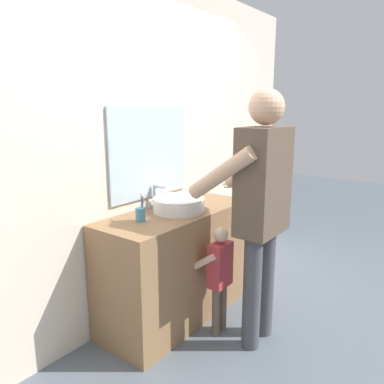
% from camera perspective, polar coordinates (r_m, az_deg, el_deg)
% --- Properties ---
extents(ground_plane, '(14.00, 14.00, 0.00)m').
position_cam_1_polar(ground_plane, '(3.11, 2.34, -19.80)').
color(ground_plane, slate).
extents(back_wall, '(4.40, 0.10, 2.70)m').
position_cam_1_polar(back_wall, '(3.04, -7.11, 6.53)').
color(back_wall, beige).
rests_on(back_wall, ground).
extents(vanity_cabinet, '(1.35, 0.54, 0.89)m').
position_cam_1_polar(vanity_cabinet, '(3.06, -2.28, -10.94)').
color(vanity_cabinet, olive).
rests_on(vanity_cabinet, ground).
extents(sink_basin, '(0.40, 0.40, 0.11)m').
position_cam_1_polar(sink_basin, '(2.89, -2.06, -1.89)').
color(sink_basin, white).
rests_on(sink_basin, vanity_cabinet).
extents(faucet, '(0.18, 0.14, 0.18)m').
position_cam_1_polar(faucet, '(3.03, -5.52, -0.75)').
color(faucet, '#B7BABF').
rests_on(faucet, vanity_cabinet).
extents(toothbrush_cup, '(0.07, 0.07, 0.21)m').
position_cam_1_polar(toothbrush_cup, '(2.67, -7.84, -3.29)').
color(toothbrush_cup, '#4C8EB2').
rests_on(toothbrush_cup, vanity_cabinet).
extents(child_toddler, '(0.26, 0.26, 0.83)m').
position_cam_1_polar(child_toddler, '(2.82, 4.16, -11.90)').
color(child_toddler, '#6B5B4C').
rests_on(child_toddler, ground).
extents(adult_parent, '(0.56, 0.58, 1.80)m').
position_cam_1_polar(adult_parent, '(2.58, 10.37, -0.78)').
color(adult_parent, '#47474C').
rests_on(adult_parent, ground).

